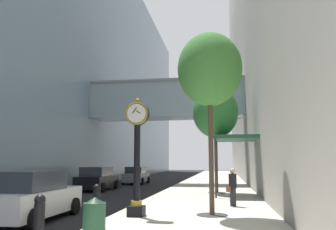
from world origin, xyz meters
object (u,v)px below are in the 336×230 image
car_black_near (97,179)px  trash_bin (94,219)px  car_grey_far (136,176)px  bollard_second (96,204)px  pedestrian_walking (233,186)px  car_white_mid (32,197)px  street_clock (137,150)px  street_tree_near (210,70)px  street_tree_mid_near (215,112)px  bollard_nearest (39,223)px

car_black_near → trash_bin: bearing=-69.6°
car_grey_far → car_black_near: bearing=-96.8°
bollard_second → pedestrian_walking: bearing=52.6°
bollard_second → car_white_mid: (-2.82, 1.30, 0.05)m
street_clock → car_black_near: street_clock is taller
street_tree_near → car_black_near: size_ratio=1.50×
bollard_second → pedestrian_walking: 6.71m
pedestrian_walking → street_tree_mid_near: bearing=97.2°
car_black_near → car_grey_far: 7.60m
car_black_near → street_tree_near: bearing=-52.7°
street_tree_mid_near → car_black_near: size_ratio=1.49×
bollard_second → street_tree_mid_near: (3.28, 11.60, 4.32)m
car_white_mid → car_grey_far: (-1.43, 19.98, -0.06)m
trash_bin → car_white_mid: bearing=136.8°
street_clock → car_black_near: 13.16m
trash_bin → car_grey_far: (-4.97, 23.30, 0.08)m
bollard_second → street_tree_mid_near: street_tree_mid_near is taller
street_clock → street_tree_near: bearing=13.8°
bollard_second → street_tree_mid_near: size_ratio=0.18×
street_clock → pedestrian_walking: bearing=44.1°
trash_bin → car_grey_far: size_ratio=0.25×
pedestrian_walking → car_white_mid: 7.99m
bollard_second → pedestrian_walking: pedestrian_walking is taller
pedestrian_walking → car_grey_far: bearing=117.6°
trash_bin → car_white_mid: 4.86m
car_white_mid → street_tree_mid_near: bearing=59.4°
car_white_mid → trash_bin: bearing=-43.2°
bollard_second → trash_bin: (0.72, -2.03, -0.09)m
street_clock → trash_bin: street_clock is taller
street_clock → street_tree_near: 4.01m
street_tree_mid_near → car_grey_far: size_ratio=1.59×
street_tree_mid_near → trash_bin: bearing=-100.7°
street_tree_near → car_white_mid: 7.76m
street_tree_mid_near → car_black_near: (-8.43, 2.13, -4.29)m
street_tree_near → trash_bin: size_ratio=6.36×
street_clock → street_tree_mid_near: street_tree_mid_near is taller
bollard_nearest → car_black_near: size_ratio=0.27×
street_clock → car_white_mid: 3.92m
car_grey_far → street_tree_near: bearing=-67.9°
pedestrian_walking → car_grey_far: pedestrian_walking is taller
trash_bin → car_black_near: 16.81m
trash_bin → bollard_nearest: bearing=-121.0°
street_tree_near → car_black_near: (-8.43, 11.05, -4.60)m
bollard_second → car_white_mid: 3.10m
street_clock → bollard_nearest: bearing=-97.4°
trash_bin → street_clock: bearing=90.4°
car_black_near → car_white_mid: (2.33, -12.43, 0.02)m
car_black_near → car_white_mid: bearing=-79.4°
pedestrian_walking → car_black_near: pedestrian_walking is taller
trash_bin → street_tree_near: bearing=61.4°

